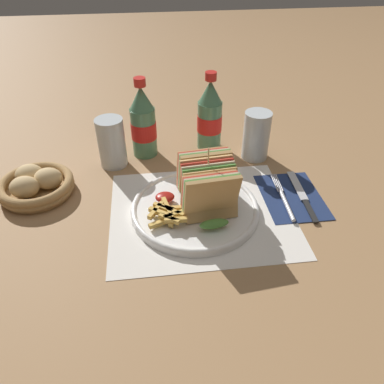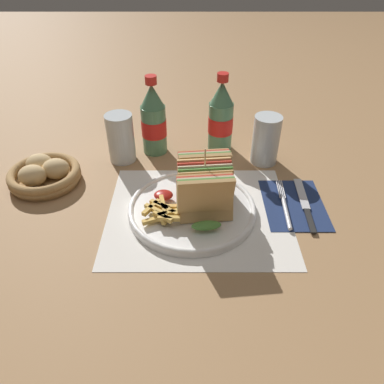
{
  "view_description": "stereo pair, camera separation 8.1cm",
  "coord_description": "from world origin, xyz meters",
  "px_view_note": "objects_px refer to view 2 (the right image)",
  "views": [
    {
      "loc": [
        -0.08,
        -0.65,
        0.53
      ],
      "look_at": [
        -0.0,
        -0.01,
        0.04
      ],
      "focal_mm": 35.0,
      "sensor_mm": 36.0,
      "label": 1
    },
    {
      "loc": [
        -0.0,
        -0.65,
        0.53
      ],
      "look_at": [
        -0.0,
        -0.01,
        0.04
      ],
      "focal_mm": 35.0,
      "sensor_mm": 36.0,
      "label": 2
    }
  ],
  "objects_px": {
    "club_sandwich": "(206,186)",
    "glass_far": "(123,141)",
    "coke_bottle_near": "(155,121)",
    "coke_bottle_far": "(222,118)",
    "bread_basket": "(46,174)",
    "plate_main": "(192,208)",
    "knife": "(307,204)",
    "glass_near": "(267,140)",
    "fork": "(287,208)"
  },
  "relations": [
    {
      "from": "glass_near",
      "to": "fork",
      "type": "bearing_deg",
      "value": -85.33
    },
    {
      "from": "coke_bottle_far",
      "to": "glass_far",
      "type": "distance_m",
      "value": 0.27
    },
    {
      "from": "club_sandwich",
      "to": "glass_near",
      "type": "relative_size",
      "value": 1.46
    },
    {
      "from": "club_sandwich",
      "to": "glass_far",
      "type": "relative_size",
      "value": 1.46
    },
    {
      "from": "knife",
      "to": "glass_far",
      "type": "bearing_deg",
      "value": 158.1
    },
    {
      "from": "glass_near",
      "to": "glass_far",
      "type": "bearing_deg",
      "value": 178.59
    },
    {
      "from": "knife",
      "to": "glass_far",
      "type": "xyz_separation_m",
      "value": [
        -0.43,
        0.2,
        0.05
      ]
    },
    {
      "from": "coke_bottle_far",
      "to": "knife",
      "type": "bearing_deg",
      "value": -56.03
    },
    {
      "from": "glass_near",
      "to": "bread_basket",
      "type": "height_order",
      "value": "glass_near"
    },
    {
      "from": "coke_bottle_far",
      "to": "glass_near",
      "type": "xyz_separation_m",
      "value": [
        0.11,
        -0.07,
        -0.03
      ]
    },
    {
      "from": "fork",
      "to": "glass_far",
      "type": "xyz_separation_m",
      "value": [
        -0.39,
        0.21,
        0.05
      ]
    },
    {
      "from": "plate_main",
      "to": "knife",
      "type": "relative_size",
      "value": 1.46
    },
    {
      "from": "glass_near",
      "to": "glass_far",
      "type": "relative_size",
      "value": 1.0
    },
    {
      "from": "fork",
      "to": "knife",
      "type": "distance_m",
      "value": 0.05
    },
    {
      "from": "club_sandwich",
      "to": "glass_far",
      "type": "distance_m",
      "value": 0.3
    },
    {
      "from": "club_sandwich",
      "to": "bread_basket",
      "type": "height_order",
      "value": "club_sandwich"
    },
    {
      "from": "plate_main",
      "to": "coke_bottle_far",
      "type": "relative_size",
      "value": 1.32
    },
    {
      "from": "fork",
      "to": "knife",
      "type": "bearing_deg",
      "value": 19.53
    },
    {
      "from": "fork",
      "to": "glass_far",
      "type": "distance_m",
      "value": 0.44
    },
    {
      "from": "fork",
      "to": "knife",
      "type": "xyz_separation_m",
      "value": [
        0.05,
        0.01,
        -0.0
      ]
    },
    {
      "from": "coke_bottle_far",
      "to": "glass_near",
      "type": "distance_m",
      "value": 0.13
    },
    {
      "from": "plate_main",
      "to": "fork",
      "type": "distance_m",
      "value": 0.21
    },
    {
      "from": "glass_far",
      "to": "bread_basket",
      "type": "relative_size",
      "value": 0.75
    },
    {
      "from": "coke_bottle_far",
      "to": "glass_far",
      "type": "height_order",
      "value": "coke_bottle_far"
    },
    {
      "from": "plate_main",
      "to": "coke_bottle_far",
      "type": "bearing_deg",
      "value": 74.05
    },
    {
      "from": "glass_far",
      "to": "bread_basket",
      "type": "bearing_deg",
      "value": -149.0
    },
    {
      "from": "coke_bottle_near",
      "to": "knife",
      "type": "bearing_deg",
      "value": -34.6
    },
    {
      "from": "fork",
      "to": "bread_basket",
      "type": "bearing_deg",
      "value": 171.67
    },
    {
      "from": "knife",
      "to": "plate_main",
      "type": "bearing_deg",
      "value": -172.93
    },
    {
      "from": "bread_basket",
      "to": "coke_bottle_far",
      "type": "bearing_deg",
      "value": 20.98
    },
    {
      "from": "coke_bottle_far",
      "to": "bread_basket",
      "type": "relative_size",
      "value": 1.23
    },
    {
      "from": "plate_main",
      "to": "bread_basket",
      "type": "bearing_deg",
      "value": 161.95
    },
    {
      "from": "plate_main",
      "to": "coke_bottle_far",
      "type": "height_order",
      "value": "coke_bottle_far"
    },
    {
      "from": "coke_bottle_near",
      "to": "coke_bottle_far",
      "type": "distance_m",
      "value": 0.18
    },
    {
      "from": "knife",
      "to": "coke_bottle_near",
      "type": "xyz_separation_m",
      "value": [
        -0.35,
        0.24,
        0.08
      ]
    },
    {
      "from": "plate_main",
      "to": "fork",
      "type": "height_order",
      "value": "plate_main"
    },
    {
      "from": "fork",
      "to": "coke_bottle_far",
      "type": "height_order",
      "value": "coke_bottle_far"
    },
    {
      "from": "knife",
      "to": "glass_far",
      "type": "distance_m",
      "value": 0.48
    },
    {
      "from": "club_sandwich",
      "to": "fork",
      "type": "bearing_deg",
      "value": 1.85
    },
    {
      "from": "knife",
      "to": "coke_bottle_near",
      "type": "relative_size",
      "value": 0.91
    },
    {
      "from": "club_sandwich",
      "to": "coke_bottle_near",
      "type": "distance_m",
      "value": 0.29
    },
    {
      "from": "coke_bottle_near",
      "to": "glass_far",
      "type": "bearing_deg",
      "value": -151.85
    },
    {
      "from": "glass_near",
      "to": "knife",
      "type": "bearing_deg",
      "value": -71.36
    },
    {
      "from": "plate_main",
      "to": "knife",
      "type": "height_order",
      "value": "plate_main"
    },
    {
      "from": "fork",
      "to": "glass_near",
      "type": "relative_size",
      "value": 1.36
    },
    {
      "from": "knife",
      "to": "bread_basket",
      "type": "height_order",
      "value": "bread_basket"
    },
    {
      "from": "plate_main",
      "to": "glass_far",
      "type": "distance_m",
      "value": 0.29
    },
    {
      "from": "club_sandwich",
      "to": "glass_near",
      "type": "height_order",
      "value": "club_sandwich"
    },
    {
      "from": "club_sandwich",
      "to": "glass_far",
      "type": "bearing_deg",
      "value": 133.47
    },
    {
      "from": "fork",
      "to": "glass_far",
      "type": "bearing_deg",
      "value": 153.84
    }
  ]
}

